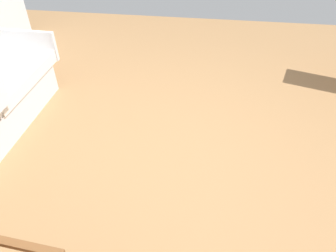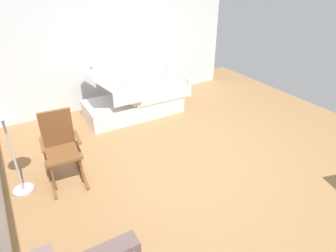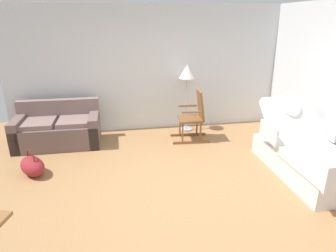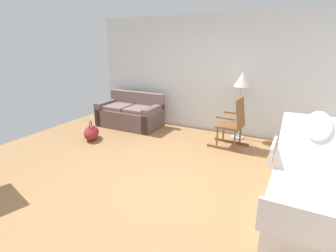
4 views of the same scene
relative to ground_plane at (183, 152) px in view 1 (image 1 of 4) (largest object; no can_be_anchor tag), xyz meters
The scene contains 1 object.
ground_plane is the anchor object (origin of this frame).
Camera 1 is at (-0.16, 2.29, 2.20)m, focal length 34.02 mm.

